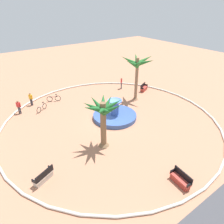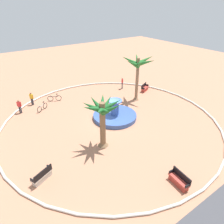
{
  "view_description": "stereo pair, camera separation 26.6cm",
  "coord_description": "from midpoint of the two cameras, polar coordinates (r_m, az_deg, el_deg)",
  "views": [
    {
      "loc": [
        10.77,
        15.17,
        11.42
      ],
      "look_at": [
        -0.23,
        -0.1,
        1.0
      ],
      "focal_mm": 33.09,
      "sensor_mm": 36.0,
      "label": 1
    },
    {
      "loc": [
        10.55,
        15.33,
        11.42
      ],
      "look_at": [
        -0.23,
        -0.1,
        1.0
      ],
      "focal_mm": 33.09,
      "sensor_mm": 36.0,
      "label": 2
    }
  ],
  "objects": [
    {
      "name": "ground_plane",
      "position": [
        21.83,
        -0.68,
        -2.57
      ],
      "size": [
        80.0,
        80.0,
        0.0
      ],
      "primitive_type": "plane",
      "color": "tan"
    },
    {
      "name": "plaza_curb",
      "position": [
        21.78,
        -0.68,
        -2.34
      ],
      "size": [
        22.15,
        22.15,
        0.2
      ],
      "primitive_type": "torus",
      "color": "silver",
      "rests_on": "ground"
    },
    {
      "name": "fountain",
      "position": [
        22.28,
        0.42,
        -0.94
      ],
      "size": [
        4.66,
        4.66,
        2.13
      ],
      "color": "#38569E",
      "rests_on": "ground"
    },
    {
      "name": "palm_tree_near_fountain",
      "position": [
        16.71,
        -2.95,
        -0.18
      ],
      "size": [
        3.43,
        3.37,
        4.45
      ],
      "color": "brown",
      "rests_on": "ground"
    },
    {
      "name": "palm_tree_by_curb",
      "position": [
        25.21,
        6.75,
        12.54
      ],
      "size": [
        4.21,
        4.01,
        5.59
      ],
      "color": "#8E6B4C",
      "rests_on": "ground"
    },
    {
      "name": "bench_east",
      "position": [
        16.05,
        -18.87,
        -16.66
      ],
      "size": [
        1.67,
        1.11,
        1.0
      ],
      "color": "beige",
      "rests_on": "ground"
    },
    {
      "name": "bench_west",
      "position": [
        29.37,
        8.52,
        6.5
      ],
      "size": [
        1.66,
        1.13,
        1.0
      ],
      "color": "#B73D33",
      "rests_on": "ground"
    },
    {
      "name": "bench_north",
      "position": [
        15.78,
        17.91,
        -17.45
      ],
      "size": [
        0.65,
        1.64,
        1.0
      ],
      "color": "#B73D33",
      "rests_on": "ground"
    },
    {
      "name": "bicycle_red_frame",
      "position": [
        25.05,
        -19.12,
        1.12
      ],
      "size": [
        1.48,
        0.99,
        0.94
      ],
      "color": "black",
      "rests_on": "ground"
    },
    {
      "name": "bicycle_by_lamppost",
      "position": [
        26.95,
        -16.06,
        3.61
      ],
      "size": [
        1.6,
        0.77,
        0.94
      ],
      "color": "black",
      "rests_on": "ground"
    },
    {
      "name": "person_cyclist_helmet",
      "position": [
        25.12,
        -24.66,
        1.42
      ],
      "size": [
        0.42,
        0.38,
        1.63
      ],
      "color": "#33333D",
      "rests_on": "ground"
    },
    {
      "name": "person_cyclist_photo",
      "position": [
        26.57,
        -21.8,
        3.51
      ],
      "size": [
        0.37,
        0.44,
        1.63
      ],
      "color": "#33333D",
      "rests_on": "ground"
    },
    {
      "name": "person_pedestrian_stroll",
      "position": [
        29.53,
        2.34,
        8.17
      ],
      "size": [
        0.39,
        0.41,
        1.68
      ],
      "color": "#33333D",
      "rests_on": "ground"
    }
  ]
}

